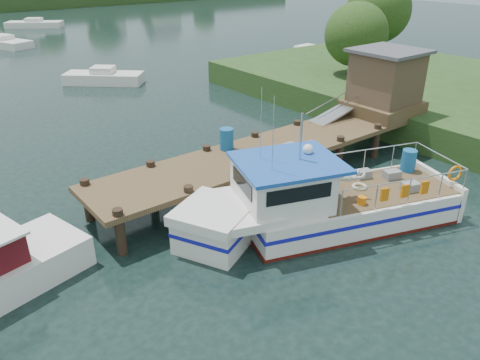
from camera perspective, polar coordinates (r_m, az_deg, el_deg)
ground_plane at (r=18.61m, az=-0.42°, el=-1.18°), size 160.00×160.00×0.00m
near_shore at (r=30.38m, az=27.15°, el=10.91°), size 16.00×30.00×7.76m
dock at (r=22.08m, az=13.22°, el=8.82°), size 16.60×3.00×4.78m
lobster_boat at (r=15.91m, az=9.18°, el=-2.90°), size 10.06×5.60×4.92m
moored_far at (r=67.62m, az=-23.77°, el=17.01°), size 6.89×5.71×1.15m
moored_b at (r=35.74m, az=-16.28°, el=11.92°), size 5.34×5.07×1.22m
moored_c at (r=43.69m, az=8.23°, el=15.01°), size 7.21×3.10×1.10m
moored_d at (r=54.44m, az=-26.96°, el=14.73°), size 4.57×7.18×1.16m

